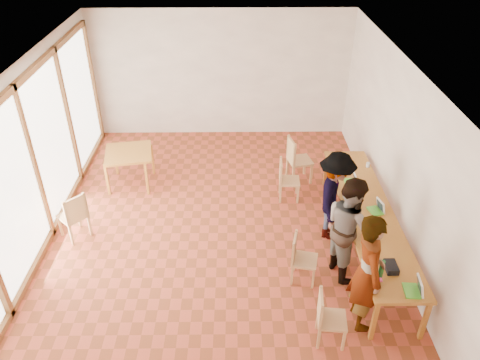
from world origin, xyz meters
name	(u,v)px	position (x,y,z in m)	size (l,w,h in m)	color
ground	(218,233)	(0.00, 0.00, 0.00)	(8.00, 8.00, 0.00)	#AA4129
wall_back	(221,74)	(0.00, 4.00, 1.50)	(6.00, 0.10, 3.00)	white
wall_right	(401,159)	(3.00, 0.00, 1.50)	(0.10, 8.00, 3.00)	white
window_wall	(32,161)	(-2.96, 0.00, 1.50)	(0.10, 8.00, 3.00)	white
ceiling	(213,69)	(0.00, 0.00, 3.02)	(6.00, 8.00, 0.04)	white
communal_table	(368,213)	(2.50, -0.37, 0.70)	(0.80, 4.00, 0.75)	#AE6F26
side_table	(129,156)	(-1.82, 1.65, 0.67)	(0.90, 0.90, 0.75)	#AE6F26
chair_near	(326,313)	(1.50, -2.31, 0.50)	(0.42, 0.42, 0.44)	tan
chair_mid	(299,254)	(1.29, -1.14, 0.50)	(0.46, 0.46, 0.43)	tan
chair_far	(285,176)	(1.27, 1.09, 0.52)	(0.41, 0.41, 0.45)	tan
chair_empty	(296,156)	(1.54, 1.73, 0.60)	(0.54, 0.54, 0.52)	tan
chair_spare	(74,212)	(-2.43, -0.10, 0.55)	(0.59, 0.59, 0.48)	tan
person_near	(367,272)	(2.07, -1.98, 0.92)	(0.67, 0.44, 1.84)	gray
person_mid	(349,227)	(2.05, -0.94, 0.86)	(0.84, 0.65, 1.73)	gray
person_far	(334,196)	(1.99, -0.06, 0.82)	(1.06, 0.61, 1.64)	gray
laptop_near	(416,288)	(2.67, -2.18, 0.81)	(0.25, 0.29, 0.23)	#53C134
laptop_mid	(378,208)	(2.64, -0.39, 0.81)	(0.27, 0.29, 0.21)	#53C134
laptop_far	(352,180)	(2.40, 0.47, 0.81)	(0.22, 0.25, 0.20)	#53C134
yellow_mug	(373,231)	(2.42, -0.96, 0.80)	(0.13, 0.13, 0.11)	gold
green_bottle	(381,269)	(2.28, -1.89, 0.89)	(0.07, 0.07, 0.28)	#1D6529
clear_glass	(368,165)	(2.82, 1.02, 0.80)	(0.07, 0.07, 0.09)	silver
condiment_cup	(357,203)	(2.34, -0.20, 0.78)	(0.08, 0.08, 0.06)	white
pink_phone	(380,279)	(2.27, -1.94, 0.76)	(0.05, 0.10, 0.01)	#EE4094
black_pouch	(391,267)	(2.47, -1.75, 0.80)	(0.16, 0.26, 0.09)	black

